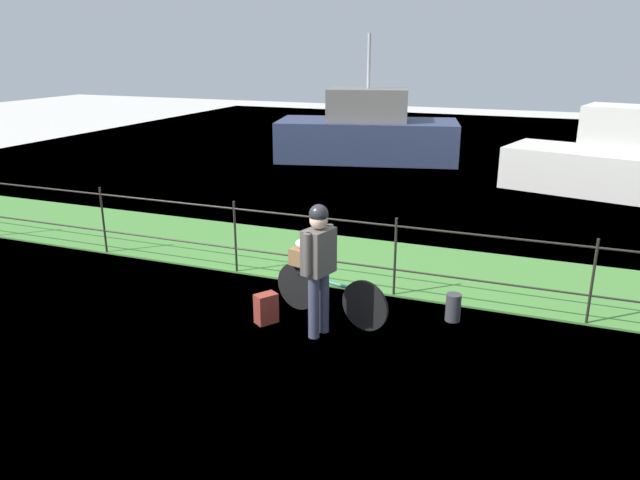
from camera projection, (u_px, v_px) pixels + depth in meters
ground_plane at (250, 341)px, 7.42m from camera, size 60.00×60.00×0.00m
grass_strip at (338, 259)px, 10.23m from camera, size 27.00×2.40×0.03m
harbor_water at (436, 169)px, 17.75m from camera, size 30.00×30.00×0.00m
iron_fence at (311, 241)px, 8.98m from camera, size 18.04×0.04×1.18m
bicycle_main at (329, 294)px, 7.93m from camera, size 1.70×0.49×0.66m
wooden_crate at (304, 257)px, 8.02m from camera, size 0.41×0.33×0.23m
terrier_dog at (306, 244)px, 7.95m from camera, size 0.32×0.21×0.18m
cyclist_person at (319, 259)px, 7.29m from camera, size 0.35×0.53×1.68m
backpack_on_paving at (266, 308)px, 7.85m from camera, size 0.30×0.33×0.40m
mooring_bollard at (453, 307)px, 7.92m from camera, size 0.20×0.20×0.37m
moored_boat_near at (367, 133)px, 18.86m from camera, size 5.91×3.55×3.81m
moored_boat_mid at (640, 165)px, 14.19m from camera, size 6.38×3.41×3.71m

